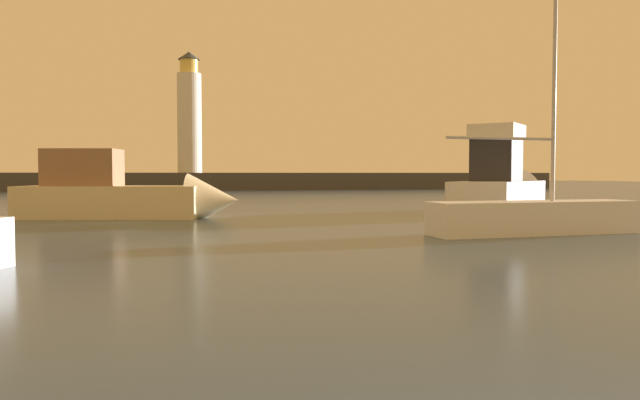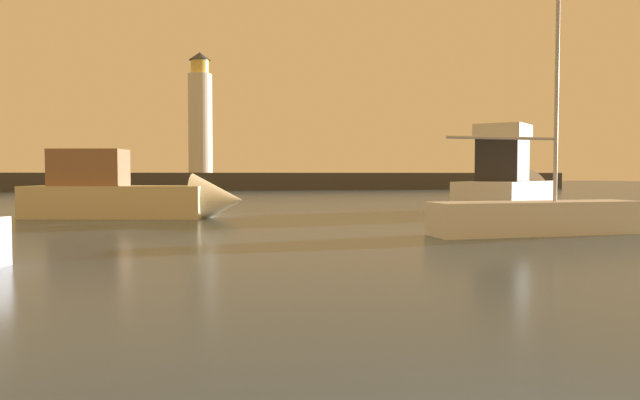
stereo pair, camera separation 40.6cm
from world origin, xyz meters
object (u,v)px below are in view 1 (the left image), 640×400
at_px(sailboat_moored, 534,214).
at_px(motorboat_0, 506,187).
at_px(motorboat_2, 133,195).
at_px(lighthouse, 189,116).

bearing_deg(sailboat_moored, motorboat_0, 62.74).
bearing_deg(motorboat_2, motorboat_0, -0.38).
height_order(lighthouse, motorboat_0, lighthouse).
relative_size(lighthouse, motorboat_0, 1.63).
bearing_deg(sailboat_moored, motorboat_2, 140.83).
bearing_deg(motorboat_0, sailboat_moored, -117.26).
bearing_deg(lighthouse, sailboat_moored, -80.94).
distance_m(lighthouse, sailboat_moored, 54.05).
bearing_deg(motorboat_0, lighthouse, 107.40).
distance_m(motorboat_2, sailboat_moored, 15.70).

